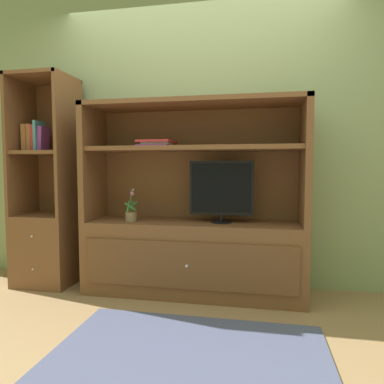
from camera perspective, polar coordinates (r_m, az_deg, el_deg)
name	(u,v)px	position (r m, az deg, el deg)	size (l,w,h in m)	color
ground_plane	(183,312)	(2.69, -1.51, -18.98)	(8.00, 8.00, 0.00)	#99754C
painted_rear_wall	(200,129)	(3.23, 1.38, 10.25)	(6.00, 0.10, 2.80)	#8C9E6B
area_rug	(188,358)	(2.13, -0.63, -25.43)	(1.56, 1.05, 0.01)	#4C5170
media_console	(193,235)	(2.93, 0.22, -6.97)	(1.81, 0.51, 1.58)	brown
tv_monitor	(221,190)	(2.83, 4.79, 0.35)	(0.52, 0.17, 0.50)	black
potted_plant	(131,215)	(2.97, -9.90, -3.68)	(0.10, 0.10, 0.28)	#8C7251
magazine_stack	(157,144)	(2.94, -5.67, 7.85)	(0.28, 0.31, 0.05)	purple
bookshelf_tall	(48,218)	(3.42, -22.41, -3.97)	(0.50, 0.46, 1.85)	brown
upright_book_row	(35,138)	(3.45, -24.17, 8.05)	(0.20, 0.16, 0.27)	#A56638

